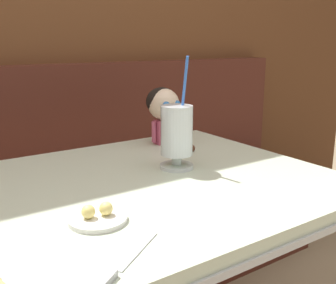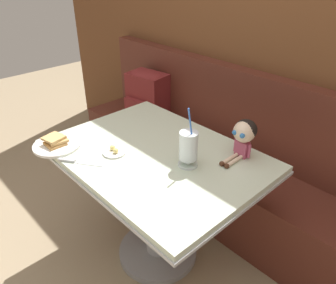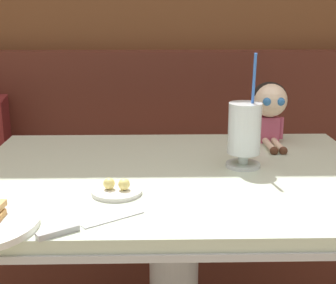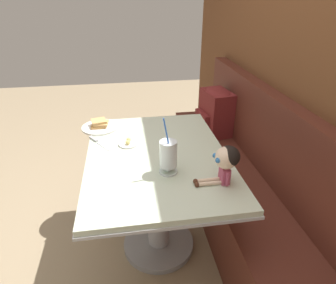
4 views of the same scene
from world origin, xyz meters
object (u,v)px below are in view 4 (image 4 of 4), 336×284
at_px(milkshake_glass, 168,155).
at_px(butter_knife, 96,141).
at_px(toast_plate, 100,126).
at_px(seated_doll, 226,160).
at_px(backpack, 215,111).
at_px(butter_saucer, 128,143).

bearing_deg(milkshake_glass, butter_knife, -135.83).
xyz_separation_m(toast_plate, butter_knife, (0.20, -0.01, -0.01)).
relative_size(seated_doll, backpack, 0.54).
height_order(toast_plate, butter_knife, toast_plate).
bearing_deg(milkshake_glass, backpack, 150.05).
bearing_deg(butter_knife, toast_plate, 176.04).
bearing_deg(butter_saucer, backpack, 130.32).
relative_size(toast_plate, backpack, 0.62).
bearing_deg(butter_saucer, seated_doll, 44.46).
bearing_deg(butter_knife, butter_saucer, 70.71).
height_order(milkshake_glass, butter_saucer, milkshake_glass).
xyz_separation_m(milkshake_glass, butter_knife, (-0.40, -0.39, -0.10)).
xyz_separation_m(toast_plate, backpack, (-0.38, 0.94, -0.10)).
xyz_separation_m(toast_plate, butter_saucer, (0.27, 0.18, -0.01)).
distance_m(toast_plate, butter_saucer, 0.32).
bearing_deg(butter_knife, seated_doll, 50.74).
bearing_deg(butter_saucer, toast_plate, -145.65).
xyz_separation_m(toast_plate, seated_doll, (0.73, 0.64, 0.11)).
bearing_deg(backpack, seated_doll, -15.47).
xyz_separation_m(butter_knife, seated_doll, (0.53, 0.65, 0.12)).
bearing_deg(seated_doll, toast_plate, -138.90).
xyz_separation_m(butter_saucer, backpack, (-0.65, 0.76, -0.09)).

